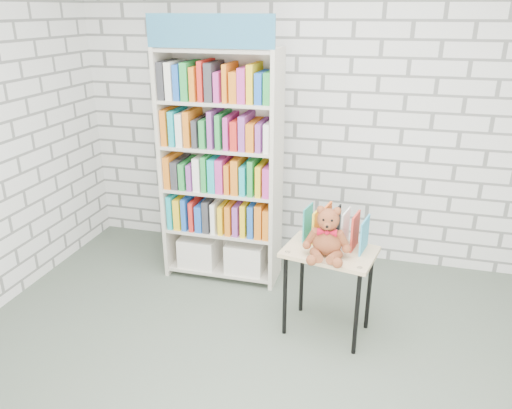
# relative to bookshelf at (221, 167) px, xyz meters

# --- Properties ---
(ground) EXTENTS (4.50, 4.50, 0.00)m
(ground) POSITION_rel_bookshelf_xyz_m (0.72, -1.36, -0.99)
(ground) COLOR #4C574A
(ground) RESTS_ON ground
(room_shell) EXTENTS (4.52, 4.02, 2.81)m
(room_shell) POSITION_rel_bookshelf_xyz_m (0.72, -1.36, 0.79)
(room_shell) COLOR silver
(room_shell) RESTS_ON ground
(bookshelf) EXTENTS (0.97, 0.38, 2.18)m
(bookshelf) POSITION_rel_bookshelf_xyz_m (0.00, 0.00, 0.00)
(bookshelf) COLOR beige
(bookshelf) RESTS_ON ground
(display_table) EXTENTS (0.68, 0.53, 0.66)m
(display_table) POSITION_rel_bookshelf_xyz_m (0.99, -0.62, -0.43)
(display_table) COLOR tan
(display_table) RESTS_ON ground
(table_books) EXTENTS (0.46, 0.27, 0.25)m
(table_books) POSITION_rel_bookshelf_xyz_m (1.01, -0.53, -0.21)
(table_books) COLOR teal
(table_books) RESTS_ON display_table
(teddy_bear) EXTENTS (0.32, 0.30, 0.35)m
(teddy_bear) POSITION_rel_bookshelf_xyz_m (0.98, -0.72, -0.19)
(teddy_bear) COLOR maroon
(teddy_bear) RESTS_ON display_table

